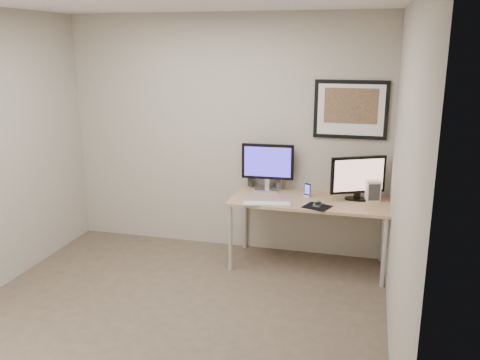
{
  "coord_description": "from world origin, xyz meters",
  "views": [
    {
      "loc": [
        1.55,
        -3.64,
        2.27
      ],
      "look_at": [
        0.33,
        1.1,
        0.96
      ],
      "focal_mm": 38.0,
      "sensor_mm": 36.0,
      "label": 1
    }
  ],
  "objects_px": {
    "keyboard": "(267,204)",
    "speaker_left": "(250,180)",
    "framed_art": "(351,110)",
    "monitor_large": "(268,165)",
    "fan_unit": "(373,191)",
    "phone_dock": "(308,190)",
    "desk": "(309,205)",
    "monitor_tv": "(358,177)",
    "speaker_right": "(279,182)"
  },
  "relations": [
    {
      "from": "monitor_tv",
      "to": "fan_unit",
      "type": "distance_m",
      "value": 0.2
    },
    {
      "from": "monitor_tv",
      "to": "speaker_right",
      "type": "height_order",
      "value": "monitor_tv"
    },
    {
      "from": "monitor_large",
      "to": "speaker_right",
      "type": "distance_m",
      "value": 0.24
    },
    {
      "from": "framed_art",
      "to": "keyboard",
      "type": "bearing_deg",
      "value": -140.67
    },
    {
      "from": "desk",
      "to": "phone_dock",
      "type": "xyz_separation_m",
      "value": [
        -0.03,
        0.09,
        0.14
      ]
    },
    {
      "from": "monitor_tv",
      "to": "speaker_right",
      "type": "bearing_deg",
      "value": 141.01
    },
    {
      "from": "monitor_large",
      "to": "speaker_right",
      "type": "height_order",
      "value": "monitor_large"
    },
    {
      "from": "monitor_large",
      "to": "keyboard",
      "type": "xyz_separation_m",
      "value": [
        0.1,
        -0.5,
        -0.27
      ]
    },
    {
      "from": "phone_dock",
      "to": "keyboard",
      "type": "xyz_separation_m",
      "value": [
        -0.36,
        -0.36,
        -0.06
      ]
    },
    {
      "from": "framed_art",
      "to": "phone_dock",
      "type": "distance_m",
      "value": 0.94
    },
    {
      "from": "monitor_large",
      "to": "keyboard",
      "type": "distance_m",
      "value": 0.57
    },
    {
      "from": "framed_art",
      "to": "monitor_large",
      "type": "xyz_separation_m",
      "value": [
        -0.84,
        -0.11,
        -0.61
      ]
    },
    {
      "from": "framed_art",
      "to": "monitor_large",
      "type": "relative_size",
      "value": 1.33
    },
    {
      "from": "monitor_large",
      "to": "speaker_left",
      "type": "relative_size",
      "value": 3.35
    },
    {
      "from": "monitor_large",
      "to": "phone_dock",
      "type": "xyz_separation_m",
      "value": [
        0.45,
        -0.13,
        -0.21
      ]
    },
    {
      "from": "desk",
      "to": "speaker_right",
      "type": "height_order",
      "value": "speaker_right"
    },
    {
      "from": "monitor_tv",
      "to": "phone_dock",
      "type": "bearing_deg",
      "value": 155.29
    },
    {
      "from": "monitor_large",
      "to": "keyboard",
      "type": "height_order",
      "value": "monitor_large"
    },
    {
      "from": "desk",
      "to": "speaker_left",
      "type": "bearing_deg",
      "value": 156.5
    },
    {
      "from": "framed_art",
      "to": "monitor_large",
      "type": "distance_m",
      "value": 1.04
    },
    {
      "from": "desk",
      "to": "monitor_tv",
      "type": "distance_m",
      "value": 0.57
    },
    {
      "from": "speaker_right",
      "to": "phone_dock",
      "type": "bearing_deg",
      "value": -29.83
    },
    {
      "from": "keyboard",
      "to": "speaker_left",
      "type": "bearing_deg",
      "value": 106.93
    },
    {
      "from": "monitor_large",
      "to": "keyboard",
      "type": "bearing_deg",
      "value": -81.91
    },
    {
      "from": "monitor_large",
      "to": "monitor_tv",
      "type": "height_order",
      "value": "monitor_large"
    },
    {
      "from": "speaker_left",
      "to": "speaker_right",
      "type": "distance_m",
      "value": 0.33
    },
    {
      "from": "framed_art",
      "to": "keyboard",
      "type": "distance_m",
      "value": 1.3
    },
    {
      "from": "monitor_tv",
      "to": "monitor_large",
      "type": "bearing_deg",
      "value": 146.73
    },
    {
      "from": "framed_art",
      "to": "speaker_right",
      "type": "distance_m",
      "value": 1.08
    },
    {
      "from": "desk",
      "to": "keyboard",
      "type": "distance_m",
      "value": 0.48
    },
    {
      "from": "speaker_left",
      "to": "phone_dock",
      "type": "bearing_deg",
      "value": -36.16
    },
    {
      "from": "framed_art",
      "to": "monitor_tv",
      "type": "xyz_separation_m",
      "value": [
        0.12,
        -0.23,
        -0.65
      ]
    },
    {
      "from": "keyboard",
      "to": "fan_unit",
      "type": "xyz_separation_m",
      "value": [
        1.01,
        0.37,
        0.1
      ]
    },
    {
      "from": "speaker_left",
      "to": "keyboard",
      "type": "height_order",
      "value": "speaker_left"
    },
    {
      "from": "speaker_right",
      "to": "monitor_tv",
      "type": "bearing_deg",
      "value": -11.48
    },
    {
      "from": "fan_unit",
      "to": "monitor_tv",
      "type": "bearing_deg",
      "value": 163.31
    },
    {
      "from": "fan_unit",
      "to": "monitor_large",
      "type": "bearing_deg",
      "value": 158.06
    },
    {
      "from": "speaker_left",
      "to": "phone_dock",
      "type": "distance_m",
      "value": 0.7
    },
    {
      "from": "monitor_large",
      "to": "speaker_right",
      "type": "relative_size",
      "value": 3.26
    },
    {
      "from": "framed_art",
      "to": "speaker_left",
      "type": "xyz_separation_m",
      "value": [
        -1.05,
        -0.03,
        -0.81
      ]
    },
    {
      "from": "monitor_large",
      "to": "monitor_tv",
      "type": "distance_m",
      "value": 0.96
    },
    {
      "from": "monitor_tv",
      "to": "fan_unit",
      "type": "relative_size",
      "value": 2.48
    },
    {
      "from": "fan_unit",
      "to": "phone_dock",
      "type": "bearing_deg",
      "value": 165.21
    },
    {
      "from": "framed_art",
      "to": "keyboard",
      "type": "relative_size",
      "value": 1.55
    },
    {
      "from": "keyboard",
      "to": "monitor_large",
      "type": "bearing_deg",
      "value": 89.7
    },
    {
      "from": "framed_art",
      "to": "monitor_large",
      "type": "bearing_deg",
      "value": -172.39
    },
    {
      "from": "framed_art",
      "to": "speaker_right",
      "type": "bearing_deg",
      "value": -176.88
    },
    {
      "from": "desk",
      "to": "monitor_large",
      "type": "bearing_deg",
      "value": 155.76
    },
    {
      "from": "monitor_large",
      "to": "speaker_right",
      "type": "xyz_separation_m",
      "value": [
        0.11,
        0.07,
        -0.2
      ]
    },
    {
      "from": "speaker_right",
      "to": "keyboard",
      "type": "bearing_deg",
      "value": -90.52
    }
  ]
}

